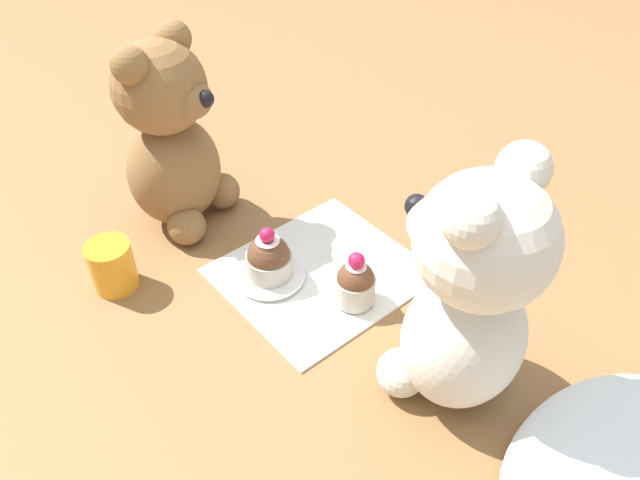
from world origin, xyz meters
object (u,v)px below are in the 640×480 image
juice_glass (112,266)px  saucer_plate (270,274)px  teddy_bear_tan (171,139)px  cupcake_near_cream_bear (358,281)px  cupcake_near_tan_bear (269,258)px  teddy_bear_cream (471,292)px

juice_glass → saucer_plate: bearing=142.8°
teddy_bear_tan → cupcake_near_cream_bear: size_ratio=3.62×
cupcake_near_tan_bear → teddy_bear_tan: bearing=-85.3°
teddy_bear_cream → saucer_plate: teddy_bear_cream is taller
cupcake_near_tan_bear → juice_glass: bearing=-37.2°
teddy_bear_tan → juice_glass: 0.17m
teddy_bear_tan → cupcake_near_cream_bear: teddy_bear_tan is taller
saucer_plate → cupcake_near_tan_bear: size_ratio=1.24×
teddy_bear_cream → cupcake_near_tan_bear: size_ratio=3.87×
teddy_bear_tan → saucer_plate: 0.21m
teddy_bear_tan → saucer_plate: (-0.01, 0.18, -0.11)m
teddy_bear_cream → juice_glass: teddy_bear_cream is taller
teddy_bear_cream → cupcake_near_cream_bear: teddy_bear_cream is taller
teddy_bear_tan → juice_glass: (0.13, 0.06, -0.09)m
teddy_bear_cream → saucer_plate: size_ratio=3.13×
cupcake_near_cream_bear → cupcake_near_tan_bear: 0.11m
cupcake_near_cream_bear → saucer_plate: (0.06, -0.09, -0.02)m
cupcake_near_tan_bear → juice_glass: (0.15, -0.11, -0.00)m
teddy_bear_cream → teddy_bear_tan: size_ratio=1.04×
saucer_plate → juice_glass: bearing=-37.2°
saucer_plate → juice_glass: size_ratio=1.38×
teddy_bear_tan → teddy_bear_cream: bearing=-104.8°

